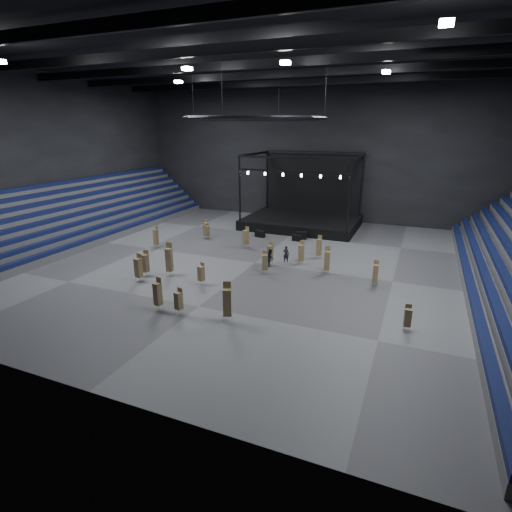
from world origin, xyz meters
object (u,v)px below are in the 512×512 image
at_px(stage, 303,215).
at_px(chair_stack_14, 265,262).
at_px(chair_stack_9, 138,267).
at_px(chair_stack_7, 327,260).
at_px(chair_stack_5, 319,247).
at_px(chair_stack_2, 169,259).
at_px(flight_case_mid, 297,238).
at_px(chair_stack_15, 301,252).
at_px(chair_stack_1, 156,237).
at_px(chair_stack_16, 207,231).
at_px(chair_stack_13, 246,237).
at_px(chair_stack_0, 206,229).
at_px(chair_stack_12, 227,301).
at_px(chair_stack_10, 201,273).
at_px(chair_stack_17, 145,263).
at_px(man_center, 286,254).
at_px(chair_stack_4, 375,273).
at_px(chair_stack_11, 408,317).
at_px(chair_stack_8, 270,253).
at_px(crew_member, 271,257).
at_px(flight_case_right, 301,235).
at_px(chair_stack_6, 158,293).
at_px(chair_stack_3, 179,300).

relative_size(stage, chair_stack_14, 6.74).
bearing_deg(chair_stack_9, chair_stack_7, 34.82).
bearing_deg(chair_stack_5, chair_stack_2, -136.05).
xyz_separation_m(flight_case_mid, chair_stack_15, (2.70, -7.55, 0.83)).
bearing_deg(chair_stack_9, chair_stack_1, 123.43).
bearing_deg(chair_stack_16, chair_stack_13, 5.18).
bearing_deg(chair_stack_5, chair_stack_0, 173.25).
bearing_deg(chair_stack_5, chair_stack_12, -96.21).
xyz_separation_m(chair_stack_13, chair_stack_16, (-5.55, 1.55, -0.22)).
height_order(stage, chair_stack_10, stage).
relative_size(flight_case_mid, chair_stack_17, 0.45).
xyz_separation_m(chair_stack_17, man_center, (9.97, 8.25, -0.43)).
bearing_deg(chair_stack_15, chair_stack_17, -143.74).
height_order(chair_stack_12, chair_stack_17, chair_stack_12).
distance_m(chair_stack_4, chair_stack_12, 13.04).
height_order(chair_stack_1, chair_stack_11, chair_stack_1).
relative_size(stage, chair_stack_8, 6.30).
relative_size(chair_stack_0, crew_member, 1.35).
bearing_deg(chair_stack_0, chair_stack_16, -27.45).
relative_size(stage, chair_stack_5, 6.00).
distance_m(flight_case_mid, crew_member, 9.10).
xyz_separation_m(chair_stack_1, chair_stack_5, (16.81, 3.18, -0.04)).
bearing_deg(chair_stack_12, flight_case_mid, 70.68).
bearing_deg(chair_stack_2, flight_case_right, 50.98).
xyz_separation_m(chair_stack_16, man_center, (10.95, -4.28, -0.21)).
xyz_separation_m(chair_stack_10, chair_stack_11, (15.92, -1.78, -0.05)).
distance_m(chair_stack_6, chair_stack_9, 6.10).
height_order(flight_case_right, chair_stack_8, chair_stack_8).
bearing_deg(chair_stack_5, chair_stack_4, -38.90).
bearing_deg(chair_stack_1, chair_stack_4, 9.25).
distance_m(flight_case_right, chair_stack_3, 21.92).
height_order(chair_stack_4, chair_stack_6, chair_stack_6).
relative_size(chair_stack_8, chair_stack_11, 1.24).
height_order(chair_stack_7, chair_stack_16, chair_stack_7).
height_order(chair_stack_1, chair_stack_6, chair_stack_1).
distance_m(chair_stack_1, chair_stack_8, 13.06).
distance_m(chair_stack_4, crew_member, 9.65).
bearing_deg(chair_stack_17, man_center, 39.88).
relative_size(flight_case_right, chair_stack_11, 0.71).
bearing_deg(chair_stack_0, chair_stack_9, -76.53).
xyz_separation_m(chair_stack_4, crew_member, (-9.54, 1.38, -0.31)).
height_order(chair_stack_2, chair_stack_6, chair_stack_2).
distance_m(chair_stack_6, chair_stack_7, 14.91).
height_order(flight_case_mid, chair_stack_1, chair_stack_1).
bearing_deg(chair_stack_4, chair_stack_11, -72.73).
xyz_separation_m(chair_stack_3, chair_stack_17, (-6.69, 5.12, 0.21)).
height_order(chair_stack_10, chair_stack_12, chair_stack_12).
xyz_separation_m(chair_stack_1, chair_stack_14, (13.50, -2.81, -0.14)).
bearing_deg(chair_stack_11, chair_stack_15, 125.54).
xyz_separation_m(flight_case_mid, crew_member, (0.22, -9.09, 0.47)).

